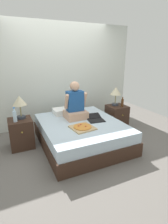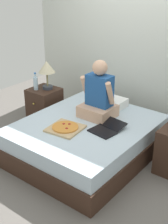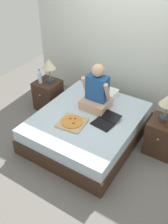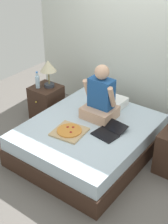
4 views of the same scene
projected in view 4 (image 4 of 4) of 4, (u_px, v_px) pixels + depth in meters
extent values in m
plane|color=#66605B|center=(89.00, 152.00, 4.48)|extent=(5.89, 5.89, 0.00)
cube|color=silver|center=(139.00, 45.00, 4.75)|extent=(3.89, 0.12, 2.50)
cube|color=#382319|center=(89.00, 145.00, 4.42)|extent=(1.58, 1.88, 0.26)
cube|color=silver|center=(89.00, 131.00, 4.30)|extent=(1.53, 1.82, 0.20)
cube|color=#382319|center=(47.00, 103.00, 5.17)|extent=(0.44, 0.44, 0.58)
sphere|color=gold|center=(36.00, 102.00, 4.95)|extent=(0.03, 0.03, 0.03)
cylinder|color=#333842|center=(49.00, 85.00, 5.02)|extent=(0.16, 0.16, 0.05)
cylinder|color=olive|center=(49.00, 77.00, 4.95)|extent=(0.02, 0.02, 0.22)
cone|color=beige|center=(48.00, 66.00, 4.85)|extent=(0.26, 0.26, 0.18)
cylinder|color=silver|center=(38.00, 82.00, 4.95)|extent=(0.07, 0.07, 0.20)
cylinder|color=silver|center=(37.00, 74.00, 4.88)|extent=(0.03, 0.03, 0.06)
cylinder|color=blue|center=(37.00, 72.00, 4.86)|extent=(0.04, 0.04, 0.02)
cube|color=white|center=(108.00, 101.00, 4.73)|extent=(0.52, 0.34, 0.12)
cube|color=tan|center=(100.00, 112.00, 4.39)|extent=(0.44, 0.40, 0.16)
cube|color=#1E4C8C|center=(101.00, 93.00, 4.27)|extent=(0.34, 0.20, 0.42)
sphere|color=tan|center=(102.00, 72.00, 4.11)|extent=(0.20, 0.20, 0.20)
cylinder|color=tan|center=(87.00, 89.00, 4.33)|extent=(0.07, 0.18, 0.32)
cylinder|color=tan|center=(112.00, 97.00, 4.12)|extent=(0.07, 0.18, 0.32)
cube|color=black|center=(105.00, 135.00, 4.03)|extent=(0.35, 0.26, 0.02)
cube|color=black|center=(115.00, 126.00, 4.14)|extent=(0.34, 0.24, 0.06)
cube|color=tan|center=(69.00, 132.00, 4.09)|extent=(0.44, 0.44, 0.03)
cylinder|color=#CC7F33|center=(69.00, 130.00, 4.08)|extent=(0.33, 0.33, 0.02)
cylinder|color=maroon|center=(68.00, 127.00, 4.13)|extent=(0.04, 0.04, 0.00)
cylinder|color=maroon|center=(71.00, 132.00, 4.03)|extent=(0.04, 0.04, 0.00)
cylinder|color=maroon|center=(73.00, 127.00, 4.13)|extent=(0.04, 0.04, 0.00)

